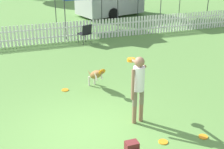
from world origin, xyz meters
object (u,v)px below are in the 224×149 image
Objects in this scene: backpack_on_grass at (132,149)px; folding_chair_center at (85,32)px; frisbee_near_handler at (65,90)px; frisbee_near_dog at (203,137)px; leaping_dog at (96,75)px; handler_person at (138,82)px; frisbee_midfield at (163,142)px.

backpack_on_grass is 8.44m from folding_chair_center.
folding_chair_center is (1.90, 4.61, 0.54)m from frisbee_near_handler.
frisbee_near_dog is 0.62× the size of backpack_on_grass.
frisbee_near_handler is 4.43m from frisbee_near_dog.
backpack_on_grass is at bearing 75.39° from leaping_dog.
frisbee_near_handler is at bearing -21.56° from leaping_dog.
leaping_dog is 3.11× the size of backpack_on_grass.
frisbee_near_handler is (-0.96, 0.19, -0.46)m from leaping_dog.
leaping_dog is at bearing 114.87° from frisbee_near_dog.
handler_person is 1.91× the size of folding_chair_center.
folding_chair_center reaches higher than frisbee_near_handler.
handler_person is 1.74m from backpack_on_grass.
leaping_dog is at bearing 90.22° from handler_person.
folding_chair_center reaches higher than leaping_dog.
handler_person is 8.08× the size of frisbee_near_dog.
frisbee_near_dog is at bearing -55.53° from handler_person.
frisbee_midfield is (0.19, -1.07, -1.09)m from handler_person.
backpack_on_grass is 0.38× the size of folding_chair_center.
leaping_dog reaches higher than backpack_on_grass.
frisbee_near_handler is 3.83m from frisbee_midfield.
folding_chair_center is (1.22, 8.34, 0.38)m from backpack_on_grass.
handler_person is at bearing 66.19° from folding_chair_center.
frisbee_near_dog is (1.18, -1.19, -1.09)m from handler_person.
backpack_on_grass is at bearing 62.20° from folding_chair_center.
folding_chair_center is at bearing 67.60° from frisbee_near_handler.
handler_person is 7.09m from folding_chair_center.
leaping_dog is 4.90m from folding_chair_center.
frisbee_near_dog is at bearing 75.00° from folding_chair_center.
handler_person is at bearing 134.68° from frisbee_near_dog.
frisbee_near_dog is at bearing -7.28° from frisbee_midfield.
handler_person is 1.61× the size of leaping_dog.
handler_person is at bearing 62.15° from backpack_on_grass.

